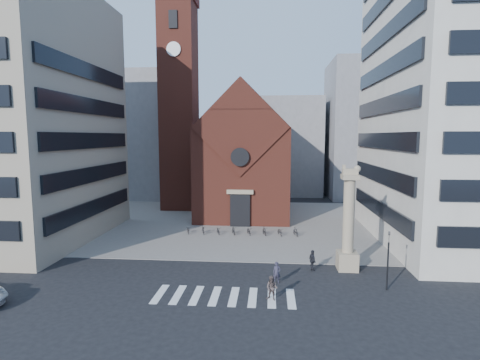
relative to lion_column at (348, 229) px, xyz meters
name	(u,v)px	position (x,y,z in m)	size (l,w,h in m)	color
ground	(222,279)	(-10.01, -3.00, -3.46)	(120.00, 120.00, 0.00)	black
piazza	(241,223)	(-10.01, 16.00, -3.43)	(46.00, 30.00, 0.05)	gray
zebra_crossing	(224,296)	(-9.46, -6.00, -3.45)	(10.20, 3.20, 0.01)	white
church	(245,157)	(-10.01, 22.04, 4.53)	(12.00, 16.65, 18.00)	brown
campanile	(179,104)	(-20.01, 25.00, 12.28)	(5.50, 5.50, 31.20)	brown
building_left	(6,116)	(-34.01, 7.00, 9.54)	(18.00, 20.00, 26.00)	gray
building_right	(479,85)	(13.99, 9.00, 12.54)	(18.00, 22.00, 32.00)	beige
bg_block_left	(142,136)	(-30.01, 37.00, 7.54)	(16.00, 14.00, 22.00)	gray
bg_block_mid	(283,146)	(-4.01, 42.00, 5.54)	(14.00, 12.00, 18.00)	gray
bg_block_right	(374,130)	(11.99, 39.00, 8.54)	(16.00, 14.00, 24.00)	gray
lion_column	(348,229)	(0.00, 0.00, 0.00)	(1.63, 1.60, 8.68)	tan
traffic_light	(388,259)	(1.99, -4.00, -1.17)	(0.13, 0.16, 4.30)	black
pedestrian_0	(277,273)	(-5.84, -3.36, -2.65)	(0.59, 0.39, 1.62)	#2D2A3B
pedestrian_1	(272,288)	(-6.21, -6.32, -2.62)	(0.81, 0.63, 1.67)	#4C3F3C
pedestrian_2	(312,260)	(-2.89, -0.48, -2.59)	(1.01, 0.42, 1.73)	black
scooter_0	(188,230)	(-15.59, 10.16, -3.01)	(0.53, 1.53, 0.80)	black
scooter_1	(203,230)	(-13.87, 10.16, -2.96)	(0.42, 1.48, 0.89)	black
scooter_2	(218,230)	(-12.15, 10.16, -3.01)	(0.53, 1.53, 0.80)	black
scooter_3	(234,230)	(-10.43, 10.16, -2.96)	(0.42, 1.48, 0.89)	black
scooter_4	(249,231)	(-8.72, 10.16, -3.01)	(0.53, 1.53, 0.80)	black
scooter_5	(264,231)	(-7.00, 10.16, -2.96)	(0.42, 1.48, 0.89)	black
scooter_6	(280,232)	(-5.28, 10.16, -3.01)	(0.53, 1.53, 0.80)	black
scooter_7	(296,232)	(-3.56, 10.16, -2.96)	(0.42, 1.48, 0.89)	black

